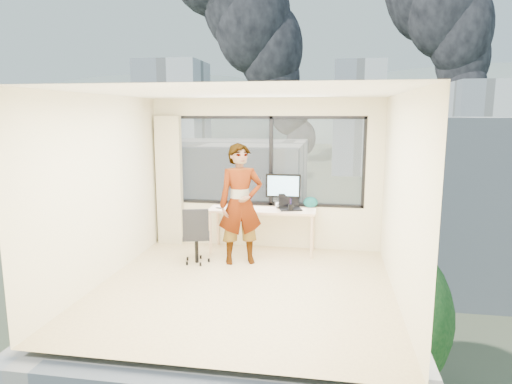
% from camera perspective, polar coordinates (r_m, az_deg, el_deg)
% --- Properties ---
extents(floor, '(4.00, 4.00, 0.01)m').
position_cam_1_polar(floor, '(6.26, -1.54, -12.02)').
color(floor, beige).
rests_on(floor, ground).
extents(ceiling, '(4.00, 4.00, 0.01)m').
position_cam_1_polar(ceiling, '(5.81, -1.66, 12.50)').
color(ceiling, white).
rests_on(ceiling, ground).
extents(wall_front, '(4.00, 0.01, 2.60)m').
position_cam_1_polar(wall_front, '(4.00, -7.12, -5.22)').
color(wall_front, beige).
rests_on(wall_front, ground).
extents(wall_left, '(0.01, 4.00, 2.60)m').
position_cam_1_polar(wall_left, '(6.58, -18.96, 0.30)').
color(wall_left, beige).
rests_on(wall_left, ground).
extents(wall_right, '(0.01, 4.00, 2.60)m').
position_cam_1_polar(wall_right, '(5.86, 17.98, -0.78)').
color(wall_right, beige).
rests_on(wall_right, ground).
extents(window_wall, '(3.30, 0.16, 1.55)m').
position_cam_1_polar(window_wall, '(7.81, 1.57, 3.95)').
color(window_wall, black).
rests_on(window_wall, ground).
extents(curtain, '(0.45, 0.14, 2.30)m').
position_cam_1_polar(curtain, '(8.18, -10.94, 1.40)').
color(curtain, beige).
rests_on(curtain, floor).
extents(desk, '(1.80, 0.60, 0.75)m').
position_cam_1_polar(desk, '(7.70, 0.81, -4.85)').
color(desk, beige).
rests_on(desk, floor).
extents(chair, '(0.58, 0.58, 0.92)m').
position_cam_1_polar(chair, '(7.16, -7.60, -5.35)').
color(chair, black).
rests_on(chair, floor).
extents(person, '(0.80, 0.66, 1.89)m').
position_cam_1_polar(person, '(7.00, -1.97, -1.55)').
color(person, '#2D2D33').
rests_on(person, floor).
extents(monitor, '(0.59, 0.13, 0.59)m').
position_cam_1_polar(monitor, '(7.63, 3.47, 0.16)').
color(monitor, black).
rests_on(monitor, desk).
extents(game_console, '(0.40, 0.36, 0.08)m').
position_cam_1_polar(game_console, '(7.81, 3.72, -1.53)').
color(game_console, white).
rests_on(game_console, desk).
extents(laptop, '(0.45, 0.47, 0.23)m').
position_cam_1_polar(laptop, '(7.52, 4.41, -1.39)').
color(laptop, black).
rests_on(laptop, desk).
extents(cellphone, '(0.12, 0.08, 0.01)m').
position_cam_1_polar(cellphone, '(7.66, -4.71, -2.02)').
color(cellphone, black).
rests_on(cellphone, desk).
extents(pen_cup, '(0.09, 0.09, 0.11)m').
position_cam_1_polar(pen_cup, '(7.45, 4.43, -1.99)').
color(pen_cup, black).
rests_on(pen_cup, desk).
extents(handbag, '(0.26, 0.16, 0.19)m').
position_cam_1_polar(handbag, '(7.73, 6.94, -1.29)').
color(handbag, '#0D4C4E').
rests_on(handbag, desk).
extents(exterior_ground, '(400.00, 400.00, 0.04)m').
position_cam_1_polar(exterior_ground, '(126.76, 8.89, 2.44)').
color(exterior_ground, '#515B3D').
rests_on(exterior_ground, ground).
extents(near_bldg_a, '(16.00, 12.00, 14.00)m').
position_cam_1_polar(near_bldg_a, '(38.26, -6.18, -4.23)').
color(near_bldg_a, beige).
rests_on(near_bldg_a, exterior_ground).
extents(near_bldg_b, '(14.00, 13.00, 16.00)m').
position_cam_1_polar(near_bldg_b, '(45.80, 23.05, -1.34)').
color(near_bldg_b, white).
rests_on(near_bldg_b, exterior_ground).
extents(far_tower_a, '(14.00, 14.00, 28.00)m').
position_cam_1_polar(far_tower_a, '(107.00, -10.38, 8.55)').
color(far_tower_a, silver).
rests_on(far_tower_a, exterior_ground).
extents(far_tower_b, '(13.00, 13.00, 30.00)m').
position_cam_1_polar(far_tower_b, '(125.89, 12.77, 9.11)').
color(far_tower_b, silver).
rests_on(far_tower_b, exterior_ground).
extents(far_tower_c, '(15.00, 15.00, 26.00)m').
position_cam_1_polar(far_tower_c, '(152.20, 26.48, 7.67)').
color(far_tower_c, silver).
rests_on(far_tower_c, exterior_ground).
extents(far_tower_d, '(16.00, 14.00, 22.00)m').
position_cam_1_polar(far_tower_d, '(167.35, -12.07, 7.92)').
color(far_tower_d, silver).
rests_on(far_tower_d, exterior_ground).
extents(hill_a, '(288.00, 216.00, 90.00)m').
position_cam_1_polar(hill_a, '(347.87, -11.00, 7.09)').
color(hill_a, slate).
rests_on(hill_a, exterior_ground).
extents(hill_b, '(300.00, 220.00, 96.00)m').
position_cam_1_polar(hill_b, '(340.77, 26.49, 6.18)').
color(hill_b, slate).
rests_on(hill_b, exterior_ground).
extents(tree_a, '(7.00, 7.00, 8.00)m').
position_cam_1_polar(tree_a, '(34.82, -21.18, -11.50)').
color(tree_a, '#184A19').
rests_on(tree_a, exterior_ground).
extents(tree_b, '(7.60, 7.60, 9.00)m').
position_cam_1_polar(tree_b, '(26.65, 15.33, -16.80)').
color(tree_b, '#184A19').
rests_on(tree_b, exterior_ground).
extents(smoke_plume_a, '(40.00, 24.00, 90.00)m').
position_cam_1_polar(smoke_plume_a, '(160.34, 5.70, 23.13)').
color(smoke_plume_a, black).
rests_on(smoke_plume_a, exterior_ground).
extents(smoke_plume_b, '(30.00, 18.00, 70.00)m').
position_cam_1_polar(smoke_plume_b, '(185.42, 27.49, 16.52)').
color(smoke_plume_b, black).
rests_on(smoke_plume_b, exterior_ground).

